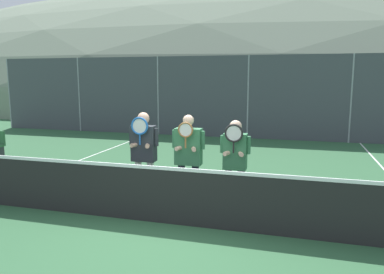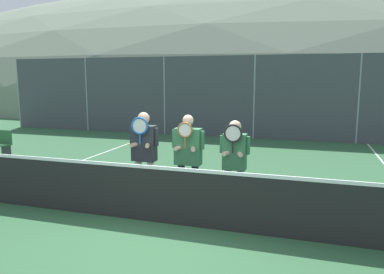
% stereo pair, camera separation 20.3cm
% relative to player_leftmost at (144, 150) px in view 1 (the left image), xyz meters
% --- Properties ---
extents(ground_plane, '(120.00, 120.00, 0.00)m').
position_rel_player_leftmost_xyz_m(ground_plane, '(0.84, -0.79, -1.08)').
color(ground_plane, '#2D5B38').
extents(hill_distant, '(136.55, 75.86, 26.55)m').
position_rel_player_leftmost_xyz_m(hill_distant, '(0.84, 48.41, -1.08)').
color(hill_distant, slate).
rests_on(hill_distant, ground_plane).
extents(clubhouse_building, '(20.32, 5.50, 3.25)m').
position_rel_player_leftmost_xyz_m(clubhouse_building, '(1.05, 16.25, 0.57)').
color(clubhouse_building, beige).
rests_on(clubhouse_building, ground_plane).
extents(fence_back, '(22.94, 0.06, 3.29)m').
position_rel_player_leftmost_xyz_m(fence_back, '(0.84, 8.51, 0.57)').
color(fence_back, gray).
rests_on(fence_back, ground_plane).
extents(tennis_net, '(11.34, 0.09, 1.08)m').
position_rel_player_leftmost_xyz_m(tennis_net, '(0.84, -0.79, -0.57)').
color(tennis_net, gray).
rests_on(tennis_net, ground_plane).
extents(court_line_left_sideline, '(0.05, 16.00, 0.01)m').
position_rel_player_leftmost_xyz_m(court_line_left_sideline, '(-3.38, 2.21, -1.07)').
color(court_line_left_sideline, white).
rests_on(court_line_left_sideline, ground_plane).
extents(player_leftmost, '(0.59, 0.34, 1.79)m').
position_rel_player_leftmost_xyz_m(player_leftmost, '(0.00, 0.00, 0.00)').
color(player_leftmost, white).
rests_on(player_leftmost, ground_plane).
extents(player_center_left, '(0.62, 0.34, 1.77)m').
position_rel_player_leftmost_xyz_m(player_center_left, '(0.88, -0.00, -0.03)').
color(player_center_left, '#232838').
rests_on(player_center_left, ground_plane).
extents(player_center_right, '(0.54, 0.34, 1.69)m').
position_rel_player_leftmost_xyz_m(player_center_right, '(1.74, 0.03, -0.07)').
color(player_center_right, '#232838').
rests_on(player_center_right, ground_plane).
extents(car_far_left, '(4.18, 1.91, 1.87)m').
position_rel_player_leftmost_xyz_m(car_far_left, '(-6.75, 11.52, -0.13)').
color(car_far_left, maroon).
rests_on(car_far_left, ground_plane).
extents(car_left_of_center, '(4.72, 1.91, 1.89)m').
position_rel_player_leftmost_xyz_m(car_left_of_center, '(-1.56, 11.16, -0.12)').
color(car_left_of_center, silver).
rests_on(car_left_of_center, ground_plane).
extents(car_center, '(4.38, 2.02, 1.66)m').
position_rel_player_leftmost_xyz_m(car_center, '(3.74, 11.15, -0.22)').
color(car_center, navy).
rests_on(car_center, ground_plane).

